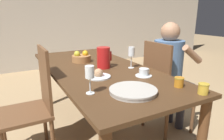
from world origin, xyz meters
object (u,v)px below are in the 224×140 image
chair_opposite (33,103)px  jam_jar_red (179,82)px  red_pitcher (103,58)px  serving_tray (133,91)px  chair_person_side (164,88)px  bread_plate (98,75)px  wine_glass_juice (90,74)px  wine_glass_water (131,53)px  jam_jar_amber (203,88)px  person_seated (170,69)px  teacup_near_person (144,73)px  fruit_bowl (81,58)px

chair_opposite → jam_jar_red: (0.92, -0.74, 0.27)m
red_pitcher → serving_tray: size_ratio=0.63×
chair_person_side → bread_plate: chair_person_side is taller
red_pitcher → wine_glass_juice: size_ratio=1.07×
wine_glass_water → bread_plate: 0.44m
chair_person_side → red_pitcher: 0.71m
chair_opposite → jam_jar_amber: size_ratio=13.69×
serving_tray → chair_opposite: bearing=129.6°
person_seated → teacup_near_person: person_seated is taller
wine_glass_juice → jam_jar_red: wine_glass_juice is taller
wine_glass_juice → fruit_bowl: wine_glass_juice is taller
teacup_near_person → jam_jar_amber: bearing=-78.0°
person_seated → red_pitcher: (-0.67, 0.21, 0.15)m
wine_glass_water → jam_jar_red: wine_glass_water is taller
chair_person_side → fruit_bowl: 0.94m
wine_glass_juice → fruit_bowl: 0.94m
wine_glass_juice → serving_tray: 0.31m
bread_plate → fruit_bowl: 0.61m
person_seated → bread_plate: (-0.84, -0.04, 0.07)m
serving_tray → jam_jar_amber: (0.40, -0.23, 0.02)m
chair_person_side → serving_tray: (-0.68, -0.43, 0.25)m
chair_person_side → wine_glass_juice: bearing=-71.9°
teacup_near_person → fruit_bowl: 0.81m
chair_opposite → bread_plate: (0.50, -0.26, 0.25)m
chair_person_side → chair_opposite: same height
chair_person_side → chair_opposite: (-1.25, 0.25, 0.00)m
teacup_near_person → jam_jar_red: bearing=-78.7°
red_pitcher → jam_jar_red: bearing=-71.1°
chair_opposite → teacup_near_person: (0.86, -0.41, 0.26)m
jam_jar_red → person_seated: bearing=50.8°
person_seated → fruit_bowl: bearing=-126.4°
wine_glass_water → bread_plate: wine_glass_water is taller
red_pitcher → serving_tray: (-0.11, -0.67, -0.09)m
jam_jar_red → chair_opposite: bearing=141.2°
serving_tray → bread_plate: bearing=98.4°
teacup_near_person → jam_jar_amber: size_ratio=1.94×
serving_tray → teacup_near_person: bearing=42.9°
chair_person_side → bread_plate: 0.79m
chair_opposite → fruit_bowl: chair_opposite is taller
person_seated → jam_jar_amber: 0.79m
red_pitcher → wine_glass_juice: (-0.36, -0.54, 0.04)m
wine_glass_water → serving_tray: size_ratio=0.64×
bread_plate → serving_tray: bearing=-81.6°
teacup_near_person → bread_plate: bearing=157.0°
jam_jar_red → serving_tray: bearing=170.6°
red_pitcher → jam_jar_red: size_ratio=2.83×
chair_person_side → jam_jar_amber: 0.77m
jam_jar_amber → fruit_bowl: 1.32m
person_seated → jam_jar_amber: size_ratio=16.33×
chair_person_side → chair_opposite: bearing=-101.3°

